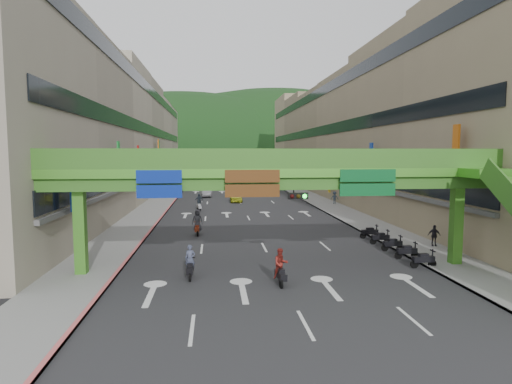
# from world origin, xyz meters

# --- Properties ---
(ground) EXTENTS (320.00, 320.00, 0.00)m
(ground) POSITION_xyz_m (0.00, 0.00, 0.00)
(ground) COLOR black
(ground) RESTS_ON ground
(road_slab) EXTENTS (18.00, 140.00, 0.02)m
(road_slab) POSITION_xyz_m (0.00, 50.00, 0.01)
(road_slab) COLOR #28282B
(road_slab) RESTS_ON ground
(sidewalk_left) EXTENTS (4.00, 140.00, 0.15)m
(sidewalk_left) POSITION_xyz_m (-11.00, 50.00, 0.07)
(sidewalk_left) COLOR gray
(sidewalk_left) RESTS_ON ground
(sidewalk_right) EXTENTS (4.00, 140.00, 0.15)m
(sidewalk_right) POSITION_xyz_m (11.00, 50.00, 0.07)
(sidewalk_right) COLOR gray
(sidewalk_right) RESTS_ON ground
(curb_left) EXTENTS (0.20, 140.00, 0.18)m
(curb_left) POSITION_xyz_m (-9.10, 50.00, 0.09)
(curb_left) COLOR #CC5959
(curb_left) RESTS_ON ground
(curb_right) EXTENTS (0.20, 140.00, 0.18)m
(curb_right) POSITION_xyz_m (9.10, 50.00, 0.09)
(curb_right) COLOR gray
(curb_right) RESTS_ON ground
(building_row_left) EXTENTS (12.80, 95.00, 19.00)m
(building_row_left) POSITION_xyz_m (-18.93, 50.00, 9.46)
(building_row_left) COLOR #9E937F
(building_row_left) RESTS_ON ground
(building_row_right) EXTENTS (12.80, 95.00, 19.00)m
(building_row_right) POSITION_xyz_m (18.93, 50.00, 9.46)
(building_row_right) COLOR gray
(building_row_right) RESTS_ON ground
(overpass_near) EXTENTS (28.00, 12.27, 7.10)m
(overpass_near) POSITION_xyz_m (0.93, 5.38, 5.21)
(overpass_near) COLOR #4C9E2D
(overpass_near) RESTS_ON ground
(overpass_far) EXTENTS (28.00, 2.20, 7.10)m
(overpass_far) POSITION_xyz_m (0.00, 65.00, 5.40)
(overpass_far) COLOR #4C9E2D
(overpass_far) RESTS_ON ground
(hill_left) EXTENTS (168.00, 140.00, 112.00)m
(hill_left) POSITION_xyz_m (-15.00, 160.00, 0.00)
(hill_left) COLOR #1C4419
(hill_left) RESTS_ON ground
(hill_right) EXTENTS (208.00, 176.00, 128.00)m
(hill_right) POSITION_xyz_m (25.00, 180.00, 0.00)
(hill_right) COLOR #1C4419
(hill_right) RESTS_ON ground
(bunting_string) EXTENTS (26.00, 0.36, 0.47)m
(bunting_string) POSITION_xyz_m (0.00, 30.00, 5.96)
(bunting_string) COLOR black
(bunting_string) RESTS_ON ground
(scooter_rider_near) EXTENTS (0.57, 1.60, 1.87)m
(scooter_rider_near) POSITION_xyz_m (-4.92, 4.85, 0.85)
(scooter_rider_near) COLOR black
(scooter_rider_near) RESTS_ON ground
(scooter_rider_mid) EXTENTS (0.84, 1.60, 1.95)m
(scooter_rider_mid) POSITION_xyz_m (-0.18, 3.22, 1.00)
(scooter_rider_mid) COLOR black
(scooter_rider_mid) RESTS_ON ground
(scooter_rider_left) EXTENTS (1.09, 1.58, 2.09)m
(scooter_rider_left) POSITION_xyz_m (-5.34, 31.78, 1.05)
(scooter_rider_left) COLOR #94959B
(scooter_rider_left) RESTS_ON ground
(scooter_rider_far) EXTENTS (0.93, 1.60, 2.16)m
(scooter_rider_far) POSITION_xyz_m (-4.98, 17.16, 1.11)
(scooter_rider_far) COLOR maroon
(scooter_rider_far) RESTS_ON ground
(parked_scooter_row) EXTENTS (1.60, 9.35, 1.08)m
(parked_scooter_row) POSITION_xyz_m (8.80, 10.00, 0.52)
(parked_scooter_row) COLOR black
(parked_scooter_row) RESTS_ON ground
(car_silver) EXTENTS (1.46, 4.10, 1.35)m
(car_silver) POSITION_xyz_m (-4.66, 48.11, 0.67)
(car_silver) COLOR #929298
(car_silver) RESTS_ON ground
(car_yellow) EXTENTS (1.72, 4.14, 1.40)m
(car_yellow) POSITION_xyz_m (-0.52, 40.89, 0.70)
(car_yellow) COLOR yellow
(car_yellow) RESTS_ON ground
(pedestrian_red) EXTENTS (0.85, 0.72, 1.56)m
(pedestrian_red) POSITION_xyz_m (12.19, 8.00, 0.78)
(pedestrian_red) COLOR maroon
(pedestrian_red) RESTS_ON ground
(pedestrian_dark) EXTENTS (0.94, 0.52, 1.52)m
(pedestrian_dark) POSITION_xyz_m (12.20, 10.73, 0.76)
(pedestrian_dark) COLOR #23222A
(pedestrian_dark) RESTS_ON ground
(pedestrian_blue) EXTENTS (0.82, 0.59, 1.61)m
(pedestrian_blue) POSITION_xyz_m (12.20, 36.30, 0.80)
(pedestrian_blue) COLOR #354557
(pedestrian_blue) RESTS_ON ground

